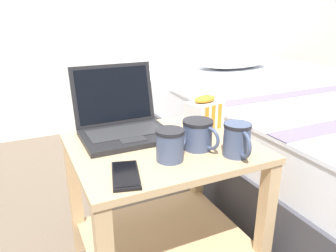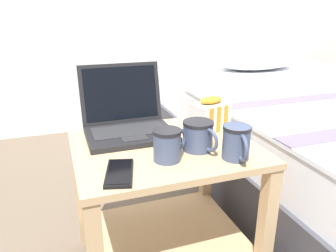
% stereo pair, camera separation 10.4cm
% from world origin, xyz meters
% --- Properties ---
extents(bed, '(1.55, 2.02, 0.62)m').
position_xyz_m(bed, '(1.13, 0.46, 0.25)').
color(bed, '#3F3F47').
rests_on(bed, ground_plane).
extents(bedside_table, '(0.60, 0.50, 0.50)m').
position_xyz_m(bedside_table, '(0.00, 0.00, 0.32)').
color(bedside_table, tan).
rests_on(bedside_table, ground_plane).
extents(laptop, '(0.31, 0.28, 0.24)m').
position_xyz_m(laptop, '(-0.09, 0.15, 0.54)').
color(laptop, black).
rests_on(laptop, bedside_table).
extents(mug_front_left, '(0.10, 0.14, 0.10)m').
position_xyz_m(mug_front_left, '(0.09, -0.07, 0.55)').
color(mug_front_left, '#3F4C6B').
rests_on(mug_front_left, bedside_table).
extents(mug_front_right, '(0.12, 0.09, 0.10)m').
position_xyz_m(mug_front_right, '(-0.03, -0.11, 0.55)').
color(mug_front_right, '#3F4C6B').
rests_on(mug_front_right, bedside_table).
extents(mug_mid_center, '(0.09, 0.13, 0.10)m').
position_xyz_m(mug_mid_center, '(0.17, -0.17, 0.55)').
color(mug_mid_center, '#3F4C6B').
rests_on(mug_mid_center, bedside_table).
extents(snack_bag, '(0.15, 0.12, 0.13)m').
position_xyz_m(snack_bag, '(0.21, 0.09, 0.55)').
color(snack_bag, white).
rests_on(snack_bag, bedside_table).
extents(cell_phone, '(0.11, 0.17, 0.01)m').
position_xyz_m(cell_phone, '(-0.18, -0.16, 0.50)').
color(cell_phone, black).
rests_on(cell_phone, bedside_table).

